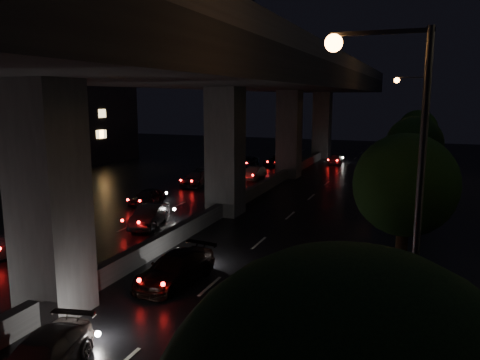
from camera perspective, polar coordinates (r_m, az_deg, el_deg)
The scene contains 20 objects.
ground at distance 25.77m, azimuth -6.14°, elevation -6.64°, with size 120.00×120.00×0.00m, color black.
viaduct at distance 29.22m, azimuth -1.84°, elevation 11.95°, with size 12.00×80.00×10.50m.
median_barrier at distance 30.03m, azimuth -1.76°, elevation -3.33°, with size 0.45×70.00×0.85m, color #363639.
building_left at distance 53.31m, azimuth -25.10°, elevation 7.12°, with size 12.00×24.00×11.00m, color black.
tree_b at distance 18.16m, azimuth 19.49°, elevation -0.64°, with size 3.80×3.80×6.12m.
tree_c at distance 34.02m, azimuth 20.48°, elevation 4.07°, with size 3.80×3.80×6.12m.
tree_d at distance 49.97m, azimuth 20.84°, elevation 5.78°, with size 3.80×3.80×6.12m.
streetlight_near at distance 12.00m, azimuth 18.69°, elevation 1.21°, with size 2.52×0.44×9.00m.
streetlight_far at distance 39.91m, azimuth 20.73°, elevation 6.96°, with size 2.52×0.44×9.00m.
car_2 at distance 14.19m, azimuth -23.18°, elevation -19.56°, with size 1.58×3.90×1.13m, color #49413F.
car_3 at distance 19.27m, azimuth -7.88°, elevation -10.64°, with size 1.71×4.19×1.22m, color black.
car_4 at distance 25.21m, azimuth -24.97°, elevation -6.52°, with size 1.26×3.62×1.19m, color #27272A.
car_5 at distance 27.62m, azimuth -11.00°, elevation -4.27°, with size 1.33×3.82×1.26m, color black.
car_6 at distance 33.04m, azimuth -11.21°, elevation -2.04°, with size 1.32×3.27×1.12m, color black.
car_7 at distance 39.69m, azimuth -5.39°, elevation 0.18°, with size 1.65×4.06×1.18m, color #242427.
car_8 at distance 36.55m, azimuth -1.72°, elevation -0.68°, with size 1.33×3.31×1.13m, color black.
car_9 at distance 42.44m, azimuth 1.74°, elevation 0.84°, with size 1.20×3.44×1.13m, color #46423D.
car_10 at distance 50.84m, azimuth 4.43°, elevation 2.33°, with size 1.82×3.94×1.10m, color black.
car_11 at distance 50.15m, azimuth 0.97°, elevation 2.25°, with size 1.80×3.89×1.08m, color black.
car_12 at distance 52.88m, azimuth 11.56°, elevation 2.50°, with size 1.38×3.42×1.17m, color slate.
Camera 1 is at (11.47, -21.86, 7.40)m, focal length 35.00 mm.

